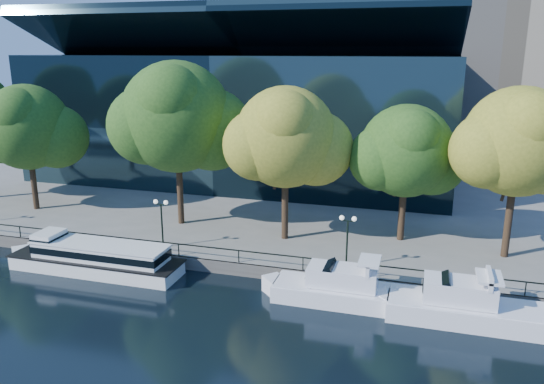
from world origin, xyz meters
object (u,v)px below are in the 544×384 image
(tree_3, at_px, (287,140))
(lamp_2, at_px, (348,230))
(tree_2, at_px, (178,120))
(tree_4, at_px, (408,153))
(lamp_1, at_px, (161,212))
(tree_1, at_px, (28,129))
(cruiser_near, at_px, (343,289))
(tree_5, at_px, (520,144))
(tour_boat, at_px, (92,256))
(cruiser_far, at_px, (458,305))

(tree_3, distance_m, lamp_2, 9.41)
(tree_2, xyz_separation_m, lamp_2, (16.12, -6.06, -6.68))
(tree_4, xyz_separation_m, lamp_1, (-18.70, -7.30, -4.51))
(tree_1, distance_m, tree_3, 26.51)
(cruiser_near, xyz_separation_m, tree_1, (-32.65, 9.83, 8.11))
(cruiser_near, relative_size, tree_4, 1.00)
(tree_5, distance_m, lamp_2, 14.30)
(tree_1, relative_size, tree_5, 0.95)
(tree_5, relative_size, lamp_2, 3.27)
(tour_boat, relative_size, cruiser_near, 1.31)
(tour_boat, distance_m, lamp_1, 6.27)
(tour_boat, xyz_separation_m, lamp_2, (19.16, 3.81, 2.77))
(tour_boat, distance_m, tree_5, 33.46)
(tour_boat, xyz_separation_m, tree_2, (3.04, 9.87, 9.45))
(tour_boat, bearing_deg, tree_1, 142.84)
(lamp_2, bearing_deg, cruiser_near, -84.84)
(tree_4, height_order, tree_5, tree_5)
(cruiser_far, bearing_deg, tree_5, 67.82)
(tree_1, relative_size, lamp_1, 3.10)
(cruiser_far, height_order, tree_4, tree_4)
(tree_4, bearing_deg, lamp_2, -116.74)
(tree_5, bearing_deg, tree_2, 179.18)
(cruiser_near, relative_size, lamp_2, 2.84)
(tree_2, bearing_deg, tree_1, 179.66)
(lamp_1, bearing_deg, tree_3, 27.75)
(cruiser_near, distance_m, cruiser_far, 7.41)
(cruiser_near, relative_size, lamp_1, 2.84)
(tree_1, bearing_deg, tree_4, 1.82)
(tour_boat, xyz_separation_m, tree_1, (-13.15, 9.97, 7.92))
(cruiser_far, bearing_deg, lamp_1, 169.63)
(tour_boat, xyz_separation_m, tree_5, (30.89, 9.47, 8.68))
(tree_5, distance_m, lamp_1, 27.97)
(cruiser_near, bearing_deg, tree_1, 163.25)
(tour_boat, relative_size, tree_2, 1.01)
(cruiser_near, height_order, tree_1, tree_1)
(cruiser_far, bearing_deg, tree_3, 146.47)
(cruiser_far, xyz_separation_m, lamp_1, (-22.74, 4.16, 2.86))
(tree_4, bearing_deg, tree_5, -11.51)
(tree_2, bearing_deg, cruiser_far, -23.21)
(tree_2, distance_m, tree_4, 19.96)
(tree_3, xyz_separation_m, lamp_1, (-9.17, -4.83, -5.58))
(cruiser_far, relative_size, lamp_1, 2.69)
(tree_1, bearing_deg, lamp_2, -10.79)
(tour_boat, xyz_separation_m, cruiser_near, (19.50, 0.14, -0.18))
(tree_1, xyz_separation_m, tree_3, (26.47, -1.33, 0.42))
(tree_2, bearing_deg, tour_boat, -107.12)
(tree_4, bearing_deg, lamp_1, -158.66)
(tree_3, xyz_separation_m, tree_5, (17.57, 0.84, 0.34))
(cruiser_near, height_order, lamp_2, lamp_2)
(tour_boat, bearing_deg, tree_4, 25.94)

